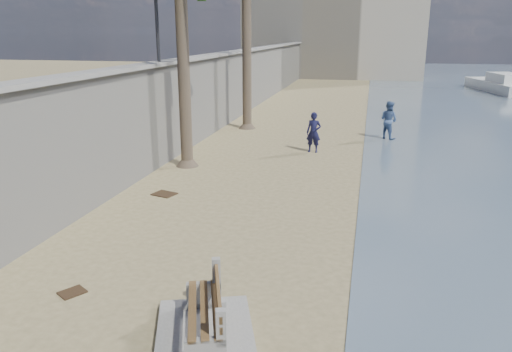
{
  "coord_description": "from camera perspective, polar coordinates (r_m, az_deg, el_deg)",
  "views": [
    {
      "loc": [
        2.13,
        -4.54,
        4.65
      ],
      "look_at": [
        -0.5,
        7.0,
        1.2
      ],
      "focal_mm": 35.0,
      "sensor_mm": 36.0,
      "label": 1
    }
  ],
  "objects": [
    {
      "name": "seawall",
      "position": [
        25.77,
        -3.81,
        9.75
      ],
      "size": [
        0.45,
        70.0,
        3.5
      ],
      "primitive_type": "cube",
      "color": "gray",
      "rests_on": "ground_plane"
    },
    {
      "name": "wall_cap",
      "position": [
        25.63,
        -3.89,
        13.75
      ],
      "size": [
        0.8,
        70.0,
        0.12
      ],
      "primitive_type": "cube",
      "color": "gray",
      "rests_on": "seawall"
    },
    {
      "name": "end_building",
      "position": [
        56.74,
        9.14,
        18.42
      ],
      "size": [
        18.0,
        12.0,
        14.0
      ],
      "primitive_type": "cube",
      "color": "#B7AA93",
      "rests_on": "ground_plane"
    },
    {
      "name": "bench_far",
      "position": [
        8.01,
        -5.9,
        -15.86
      ],
      "size": [
        2.15,
        2.58,
        0.92
      ],
      "color": "gray",
      "rests_on": "ground_plane"
    },
    {
      "name": "person_a",
      "position": [
        19.87,
        6.62,
        5.3
      ],
      "size": [
        0.7,
        0.52,
        1.82
      ],
      "primitive_type": "imported",
      "rotation": [
        0.0,
        0.0,
        -0.11
      ],
      "color": "#121334",
      "rests_on": "ground_plane"
    },
    {
      "name": "person_b",
      "position": [
        23.07,
        14.93,
        6.42
      ],
      "size": [
        1.13,
        1.1,
        1.86
      ],
      "primitive_type": "imported",
      "rotation": [
        0.0,
        0.0,
        2.47
      ],
      "color": "#455E8E",
      "rests_on": "ground_plane"
    },
    {
      "name": "yacht_far",
      "position": [
        44.89,
        26.03,
        9.13
      ],
      "size": [
        3.98,
        8.63,
        1.5
      ],
      "primitive_type": null,
      "rotation": [
        0.0,
        0.0,
        1.78
      ],
      "color": "silver",
      "rests_on": "bay_water"
    },
    {
      "name": "debris_c",
      "position": [
        14.99,
        -10.44,
        -2.03
      ],
      "size": [
        0.77,
        0.68,
        0.03
      ],
      "primitive_type": "cube",
      "rotation": [
        0.0,
        0.0,
        5.99
      ],
      "color": "#382616",
      "rests_on": "ground_plane"
    },
    {
      "name": "debris_d",
      "position": [
        10.03,
        -20.26,
        -12.37
      ],
      "size": [
        0.54,
        0.57,
        0.03
      ],
      "primitive_type": "cube",
      "rotation": [
        0.0,
        0.0,
        1.0
      ],
      "color": "#382616",
      "rests_on": "ground_plane"
    }
  ]
}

